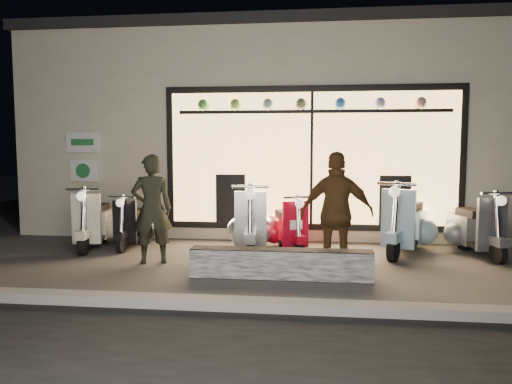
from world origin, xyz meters
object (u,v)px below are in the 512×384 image
scooter_red (287,228)px  man (152,209)px  woman (337,213)px  graffiti_barrier (281,264)px  scooter_silver (252,224)px

scooter_red → man: bearing=-168.1°
scooter_red → man: (-1.98, -1.20, 0.45)m
man → woman: (2.76, -0.29, 0.02)m
scooter_red → woman: 1.75m
woman → graffiti_barrier: bearing=26.3°
scooter_red → man: size_ratio=0.80×
graffiti_barrier → scooter_red: (-0.03, 1.85, 0.18)m
graffiti_barrier → scooter_silver: 1.85m
graffiti_barrier → scooter_red: 1.86m
scooter_red → woman: bearing=-81.8°
man → graffiti_barrier: bearing=140.9°
scooter_silver → woman: (1.37, -1.37, 0.40)m
scooter_silver → graffiti_barrier: bearing=-75.7°
woman → scooter_silver: bearing=-43.6°
graffiti_barrier → scooter_red: size_ratio=1.85×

